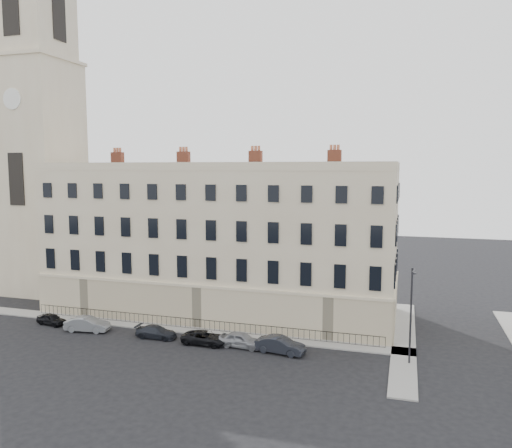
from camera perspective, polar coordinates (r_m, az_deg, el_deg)
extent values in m
plane|color=black|center=(41.85, -2.29, -14.95)|extent=(160.00, 160.00, 0.00)
cube|color=beige|center=(52.89, -4.20, -2.04)|extent=(36.00, 12.00, 15.00)
cube|color=beige|center=(48.54, -6.76, -9.47)|extent=(36.10, 0.18, 4.00)
cube|color=beige|center=(50.57, 15.60, -9.02)|extent=(0.18, 12.10, 4.00)
cube|color=beige|center=(46.92, -6.86, 6.55)|extent=(36.00, 0.35, 0.80)
cube|color=beige|center=(48.82, 15.79, 6.35)|extent=(0.35, 12.00, 0.80)
cube|color=brown|center=(57.76, -15.53, 6.92)|extent=(1.30, 0.70, 2.00)
cube|color=brown|center=(53.91, -8.28, 7.14)|extent=(1.30, 0.70, 2.00)
cube|color=brown|center=(51.03, -0.05, 7.25)|extent=(1.30, 0.70, 2.00)
cube|color=brown|center=(49.30, 8.95, 7.20)|extent=(1.30, 0.70, 2.00)
cube|color=beige|center=(66.49, -23.35, 4.80)|extent=(8.00, 8.00, 28.00)
cube|color=beige|center=(68.82, -24.09, 20.81)|extent=(7.04, 7.04, 10.00)
cube|color=black|center=(66.36, -26.28, 21.73)|extent=(2.20, 0.14, 7.00)
cylinder|color=white|center=(63.90, -26.11, 12.73)|extent=(2.40, 0.14, 2.40)
cube|color=gray|center=(50.00, -11.45, -11.40)|extent=(48.00, 2.00, 0.12)
cube|color=gray|center=(47.30, 16.55, -12.59)|extent=(2.00, 24.00, 0.12)
cube|color=black|center=(48.36, -7.00, -10.75)|extent=(35.00, 0.04, 0.04)
cube|color=black|center=(48.63, -6.98, -11.76)|extent=(35.00, 0.04, 0.04)
imported|color=black|center=(53.52, -22.31, -10.03)|extent=(3.35, 1.77, 1.09)
imported|color=slate|center=(50.24, -18.72, -10.79)|extent=(4.31, 2.05, 1.36)
imported|color=#21242C|center=(46.83, -11.33, -12.01)|extent=(3.81, 1.60, 1.10)
imported|color=black|center=(44.64, -5.85, -12.82)|extent=(4.10, 1.90, 1.14)
imported|color=gray|center=(43.71, -1.72, -13.09)|extent=(3.91, 1.75, 1.30)
imported|color=#1F2229|center=(42.45, 2.79, -13.65)|extent=(4.31, 1.97, 1.37)
cylinder|color=#29282D|center=(40.95, 17.27, -10.06)|extent=(0.15, 0.15, 7.67)
cylinder|color=#29282D|center=(39.42, 17.57, -5.11)|extent=(0.27, 1.44, 0.10)
cube|color=#29282D|center=(38.77, 17.70, -5.38)|extent=(0.23, 0.50, 0.11)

